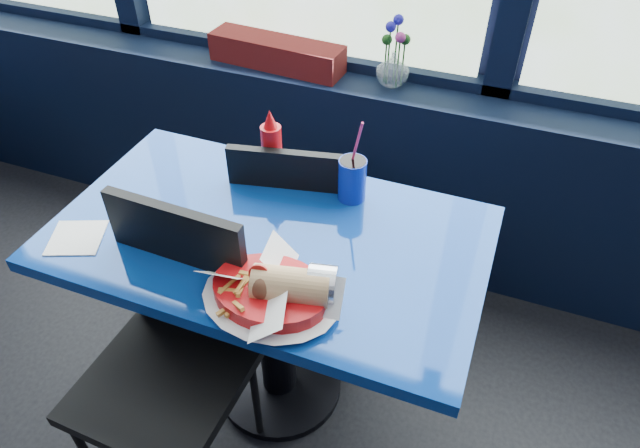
{
  "coord_description": "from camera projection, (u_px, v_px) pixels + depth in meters",
  "views": [
    {
      "loc": [
        0.86,
        0.95,
        1.81
      ],
      "look_at": [
        0.46,
        1.98,
        0.85
      ],
      "focal_mm": 32.0,
      "sensor_mm": 36.0,
      "label": 1
    }
  ],
  "objects": [
    {
      "name": "window_sill",
      "position": [
        295.0,
        152.0,
        2.51
      ],
      "size": [
        5.0,
        0.26,
        0.8
      ],
      "primitive_type": "cube",
      "color": "black",
      "rests_on": "ground"
    },
    {
      "name": "ketchup_bottle",
      "position": [
        272.0,
        148.0,
        1.72
      ],
      "size": [
        0.06,
        0.06,
        0.23
      ],
      "color": "#BB0C0F",
      "rests_on": "near_table"
    },
    {
      "name": "flower_vase",
      "position": [
        393.0,
        65.0,
        2.08
      ],
      "size": [
        0.13,
        0.14,
        0.26
      ],
      "rotation": [
        0.0,
        0.0,
        0.08
      ],
      "color": "silver",
      "rests_on": "window_sill"
    },
    {
      "name": "near_table",
      "position": [
        272.0,
        278.0,
        1.7
      ],
      "size": [
        1.2,
        0.7,
        0.75
      ],
      "color": "black",
      "rests_on": "ground"
    },
    {
      "name": "planter_box",
      "position": [
        277.0,
        53.0,
        2.21
      ],
      "size": [
        0.55,
        0.18,
        0.11
      ],
      "primitive_type": "cube",
      "rotation": [
        0.0,
        0.0,
        -0.08
      ],
      "color": "maroon",
      "rests_on": "window_sill"
    },
    {
      "name": "food_basket",
      "position": [
        273.0,
        291.0,
        1.36
      ],
      "size": [
        0.35,
        0.35,
        0.11
      ],
      "rotation": [
        0.0,
        0.0,
        -0.22
      ],
      "color": "#BB0C0F",
      "rests_on": "near_table"
    },
    {
      "name": "chair_near_back",
      "position": [
        311.0,
        227.0,
        1.97
      ],
      "size": [
        0.47,
        0.47,
        0.88
      ],
      "rotation": [
        0.0,
        0.0,
        3.35
      ],
      "color": "black",
      "rests_on": "ground"
    },
    {
      "name": "napkin",
      "position": [
        77.0,
        238.0,
        1.56
      ],
      "size": [
        0.18,
        0.18,
        0.0
      ],
      "primitive_type": "cube",
      "rotation": [
        0.0,
        0.0,
        0.39
      ],
      "color": "white",
      "rests_on": "near_table"
    },
    {
      "name": "chair_near_front",
      "position": [
        172.0,
        343.0,
        1.57
      ],
      "size": [
        0.43,
        0.43,
        0.92
      ],
      "rotation": [
        0.0,
        0.0,
        -0.03
      ],
      "color": "black",
      "rests_on": "ground"
    },
    {
      "name": "soda_cup",
      "position": [
        352.0,
        179.0,
        1.66
      ],
      "size": [
        0.08,
        0.08,
        0.28
      ],
      "rotation": [
        0.0,
        0.0,
        0.25
      ],
      "color": "navy",
      "rests_on": "near_table"
    }
  ]
}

